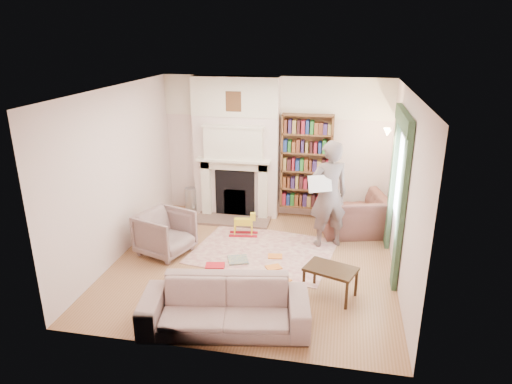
% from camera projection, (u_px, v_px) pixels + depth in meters
% --- Properties ---
extents(floor, '(4.50, 4.50, 0.00)m').
position_uv_depth(floor, '(253.00, 263.00, 7.51)').
color(floor, brown).
rests_on(floor, ground).
extents(ceiling, '(4.50, 4.50, 0.00)m').
position_uv_depth(ceiling, '(253.00, 90.00, 6.58)').
color(ceiling, white).
rests_on(ceiling, wall_back).
extents(wall_back, '(4.50, 0.00, 4.50)m').
position_uv_depth(wall_back, '(275.00, 148.00, 9.13)').
color(wall_back, beige).
rests_on(wall_back, floor).
extents(wall_front, '(4.50, 0.00, 4.50)m').
position_uv_depth(wall_front, '(212.00, 245.00, 4.96)').
color(wall_front, beige).
rests_on(wall_front, floor).
extents(wall_left, '(0.00, 4.50, 4.50)m').
position_uv_depth(wall_left, '(118.00, 174.00, 7.45)').
color(wall_left, beige).
rests_on(wall_left, floor).
extents(wall_right, '(0.00, 4.50, 4.50)m').
position_uv_depth(wall_right, '(404.00, 191.00, 6.64)').
color(wall_right, beige).
rests_on(wall_right, floor).
extents(fireplace, '(1.70, 0.58, 2.80)m').
position_uv_depth(fireplace, '(236.00, 149.00, 9.08)').
color(fireplace, beige).
rests_on(fireplace, floor).
extents(bookcase, '(1.00, 0.24, 1.85)m').
position_uv_depth(bookcase, '(306.00, 162.00, 8.97)').
color(bookcase, brown).
rests_on(bookcase, floor).
extents(window, '(0.02, 0.90, 1.30)m').
position_uv_depth(window, '(401.00, 180.00, 7.00)').
color(window, silver).
rests_on(window, wall_right).
extents(curtain_left, '(0.07, 0.32, 2.40)m').
position_uv_depth(curtain_left, '(401.00, 211.00, 6.44)').
color(curtain_left, '#2E4831').
rests_on(curtain_left, floor).
extents(curtain_right, '(0.07, 0.32, 2.40)m').
position_uv_depth(curtain_right, '(393.00, 181.00, 7.74)').
color(curtain_right, '#2E4831').
rests_on(curtain_right, floor).
extents(pelmet, '(0.09, 1.70, 0.24)m').
position_uv_depth(pelmet, '(404.00, 119.00, 6.70)').
color(pelmet, '#2E4831').
rests_on(pelmet, wall_right).
extents(wall_sconce, '(0.20, 0.24, 0.24)m').
position_uv_depth(wall_sconce, '(384.00, 135.00, 7.90)').
color(wall_sconce, gold).
rests_on(wall_sconce, wall_right).
extents(rug, '(2.56, 2.12, 0.01)m').
position_uv_depth(rug, '(263.00, 251.00, 7.89)').
color(rug, beige).
rests_on(rug, floor).
extents(armchair_reading, '(1.39, 1.28, 0.76)m').
position_uv_depth(armchair_reading, '(353.00, 214.00, 8.49)').
color(armchair_reading, '#512F2B').
rests_on(armchair_reading, floor).
extents(armchair_left, '(1.03, 1.01, 0.74)m').
position_uv_depth(armchair_left, '(165.00, 233.00, 7.73)').
color(armchair_left, gray).
rests_on(armchair_left, floor).
extents(sofa, '(2.23, 1.17, 0.62)m').
position_uv_depth(sofa, '(225.00, 306.00, 5.79)').
color(sofa, '#A39487').
rests_on(sofa, floor).
extents(man_reading, '(0.82, 0.70, 1.91)m').
position_uv_depth(man_reading, '(329.00, 195.00, 7.83)').
color(man_reading, '#5D4E4A').
rests_on(man_reading, floor).
extents(newspaper, '(0.42, 0.28, 0.27)m').
position_uv_depth(newspaper, '(320.00, 184.00, 7.59)').
color(newspaper, silver).
rests_on(newspaper, man_reading).
extents(coffee_table, '(0.81, 0.66, 0.45)m').
position_uv_depth(coffee_table, '(330.00, 282.00, 6.50)').
color(coffee_table, '#352512').
rests_on(coffee_table, floor).
extents(paraffin_heater, '(0.32, 0.32, 0.55)m').
position_uv_depth(paraffin_heater, '(191.00, 201.00, 9.48)').
color(paraffin_heater, '#9B9DA2').
rests_on(paraffin_heater, floor).
extents(rocking_horse, '(0.55, 0.28, 0.46)m').
position_uv_depth(rocking_horse, '(243.00, 224.00, 8.43)').
color(rocking_horse, yellow).
rests_on(rocking_horse, rug).
extents(board_game, '(0.41, 0.41, 0.03)m').
position_uv_depth(board_game, '(238.00, 260.00, 7.55)').
color(board_game, gold).
rests_on(board_game, rug).
extents(game_box_lid, '(0.33, 0.25, 0.05)m').
position_uv_depth(game_box_lid, '(215.00, 266.00, 7.32)').
color(game_box_lid, red).
rests_on(game_box_lid, rug).
extents(comic_annuals, '(0.76, 1.00, 0.02)m').
position_uv_depth(comic_annuals, '(271.00, 270.00, 7.25)').
color(comic_annuals, red).
rests_on(comic_annuals, rug).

